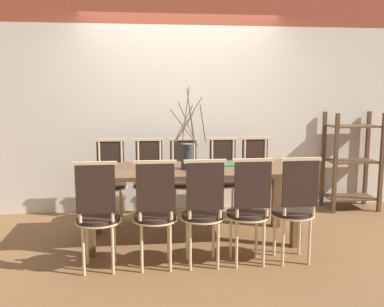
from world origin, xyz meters
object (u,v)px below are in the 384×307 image
Objects in this scene: chair_near_center at (203,209)px; chair_far_center at (184,177)px; dining_table at (192,178)px; book_stack at (229,165)px; vase_centerpiece at (188,155)px; shelving_rack at (352,161)px.

chair_near_center is 1.40m from chair_far_center.
book_stack is (0.41, 0.10, 0.12)m from dining_table.
dining_table is 0.27m from vase_centerpiece.
chair_far_center is at bearing -173.86° from shelving_rack.
chair_near_center is at bearing -83.88° from vase_centerpiece.
book_stack is 2.00m from shelving_rack.
book_stack is (0.46, 0.16, -0.14)m from vase_centerpiece.
chair_near_center is at bearing -143.38° from shelving_rack.
chair_far_center is at bearing 91.11° from chair_near_center.
dining_table is 2.70× the size of vase_centerpiece.
shelving_rack is (2.22, 0.94, -0.02)m from dining_table.
book_stack reaches higher than dining_table.
vase_centerpiece is at bearing -130.87° from dining_table.
vase_centerpiece is 0.51m from book_stack.
shelving_rack is at bearing 22.93° from dining_table.
chair_near_center is (0.02, -0.70, -0.13)m from dining_table.
chair_far_center is 5.04× the size of book_stack.
chair_near_center is 1.00× the size of chair_far_center.
dining_table is 2.41m from shelving_rack.
vase_centerpiece is 4.21× the size of book_stack.
chair_near_center is 5.04× the size of book_stack.
vase_centerpiece reaches higher than shelving_rack.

